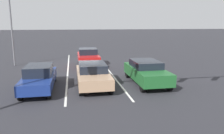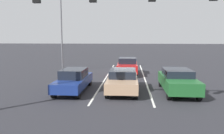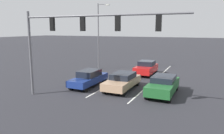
{
  "view_description": "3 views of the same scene",
  "coord_description": "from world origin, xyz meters",
  "px_view_note": "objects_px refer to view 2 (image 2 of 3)",
  "views": [
    {
      "loc": [
        1.28,
        21.86,
        3.97
      ],
      "look_at": [
        -1.04,
        9.13,
        1.36
      ],
      "focal_mm": 35.0,
      "sensor_mm": 36.0,
      "label": 1
    },
    {
      "loc": [
        -0.45,
        22.55,
        3.52
      ],
      "look_at": [
        0.8,
        7.79,
        1.56
      ],
      "focal_mm": 35.0,
      "sensor_mm": 36.0,
      "label": 2
    },
    {
      "loc": [
        -6.85,
        25.6,
        5.25
      ],
      "look_at": [
        1.24,
        7.83,
        1.85
      ],
      "focal_mm": 35.0,
      "sensor_mm": 36.0,
      "label": 3
    }
  ],
  "objects_px": {
    "car_navy_rightlane_front": "(74,80)",
    "car_red_midlane_second": "(127,66)",
    "car_tan_midlane_front": "(123,80)",
    "car_darkgreen_leftlane_front": "(178,80)",
    "street_lamp_right_shoulder": "(63,25)",
    "traffic_signal_gantry": "(79,4)"
  },
  "relations": [
    {
      "from": "car_navy_rightlane_front",
      "to": "traffic_signal_gantry",
      "type": "bearing_deg",
      "value": 108.92
    },
    {
      "from": "car_navy_rightlane_front",
      "to": "street_lamp_right_shoulder",
      "type": "bearing_deg",
      "value": -68.74
    },
    {
      "from": "car_darkgreen_leftlane_front",
      "to": "traffic_signal_gantry",
      "type": "relative_size",
      "value": 0.39
    },
    {
      "from": "car_navy_rightlane_front",
      "to": "car_red_midlane_second",
      "type": "relative_size",
      "value": 1.15
    },
    {
      "from": "car_tan_midlane_front",
      "to": "car_darkgreen_leftlane_front",
      "type": "xyz_separation_m",
      "value": [
        -3.57,
        0.07,
        0.05
      ]
    },
    {
      "from": "car_darkgreen_leftlane_front",
      "to": "traffic_signal_gantry",
      "type": "distance_m",
      "value": 8.11
    },
    {
      "from": "car_darkgreen_leftlane_front",
      "to": "car_tan_midlane_front",
      "type": "bearing_deg",
      "value": -1.17
    },
    {
      "from": "car_darkgreen_leftlane_front",
      "to": "car_red_midlane_second",
      "type": "distance_m",
      "value": 7.72
    },
    {
      "from": "car_navy_rightlane_front",
      "to": "traffic_signal_gantry",
      "type": "xyz_separation_m",
      "value": [
        -1.42,
        4.15,
        4.27
      ]
    },
    {
      "from": "car_navy_rightlane_front",
      "to": "car_darkgreen_leftlane_front",
      "type": "bearing_deg",
      "value": -178.54
    },
    {
      "from": "car_navy_rightlane_front",
      "to": "car_red_midlane_second",
      "type": "distance_m",
      "value": 7.93
    },
    {
      "from": "car_tan_midlane_front",
      "to": "car_darkgreen_leftlane_front",
      "type": "distance_m",
      "value": 3.57
    },
    {
      "from": "car_red_midlane_second",
      "to": "street_lamp_right_shoulder",
      "type": "bearing_deg",
      "value": -10.39
    },
    {
      "from": "car_navy_rightlane_front",
      "to": "traffic_signal_gantry",
      "type": "distance_m",
      "value": 6.12
    },
    {
      "from": "car_navy_rightlane_front",
      "to": "traffic_signal_gantry",
      "type": "height_order",
      "value": "traffic_signal_gantry"
    },
    {
      "from": "car_red_midlane_second",
      "to": "car_darkgreen_leftlane_front",
      "type": "bearing_deg",
      "value": 115.78
    },
    {
      "from": "car_tan_midlane_front",
      "to": "street_lamp_right_shoulder",
      "type": "bearing_deg",
      "value": -51.25
    },
    {
      "from": "car_darkgreen_leftlane_front",
      "to": "car_navy_rightlane_front",
      "type": "distance_m",
      "value": 6.83
    },
    {
      "from": "car_tan_midlane_front",
      "to": "street_lamp_right_shoulder",
      "type": "relative_size",
      "value": 0.56
    },
    {
      "from": "car_navy_rightlane_front",
      "to": "car_red_midlane_second",
      "type": "bearing_deg",
      "value": -116.0
    },
    {
      "from": "car_tan_midlane_front",
      "to": "car_darkgreen_leftlane_front",
      "type": "bearing_deg",
      "value": 178.83
    },
    {
      "from": "traffic_signal_gantry",
      "to": "street_lamp_right_shoulder",
      "type": "distance_m",
      "value": 13.35
    }
  ]
}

